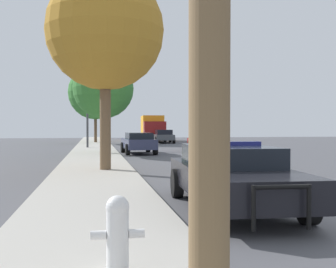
{
  "coord_description": "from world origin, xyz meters",
  "views": [
    {
      "loc": [
        -5.1,
        -7.72,
        1.78
      ],
      "look_at": [
        -0.73,
        17.13,
        1.28
      ],
      "focal_mm": 45.0,
      "sensor_mm": 36.0,
      "label": 1
    }
  ],
  "objects": [
    {
      "name": "car_background_oncoming",
      "position": [
        2.75,
        21.16,
        0.72
      ],
      "size": [
        2.04,
        4.47,
        1.33
      ],
      "rotation": [
        0.0,
        0.0,
        3.18
      ],
      "color": "maroon",
      "rests_on": "ground_plane"
    },
    {
      "name": "tree_sidewalk_far",
      "position": [
        -4.96,
        35.07,
        5.12
      ],
      "size": [
        5.42,
        5.42,
        7.71
      ],
      "color": "brown",
      "rests_on": "sidewalk_left"
    },
    {
      "name": "tree_sidewalk_mid",
      "position": [
        -4.54,
        17.94,
        4.02
      ],
      "size": [
        3.65,
        3.65,
        5.74
      ],
      "color": "brown",
      "rests_on": "sidewalk_left"
    },
    {
      "name": "tree_sidewalk_near",
      "position": [
        -4.69,
        8.3,
        5.32
      ],
      "size": [
        4.44,
        4.44,
        7.43
      ],
      "color": "brown",
      "rests_on": "sidewalk_left"
    },
    {
      "name": "police_car",
      "position": [
        -2.2,
        0.91,
        0.74
      ],
      "size": [
        2.31,
        5.27,
        1.43
      ],
      "rotation": [
        0.0,
        0.0,
        3.1
      ],
      "color": "black",
      "rests_on": "ground_plane"
    },
    {
      "name": "sidewalk_left",
      "position": [
        -5.1,
        0.0,
        0.07
      ],
      "size": [
        3.0,
        110.0,
        0.13
      ],
      "color": "#ADA89E",
      "rests_on": "ground_plane"
    },
    {
      "name": "traffic_light",
      "position": [
        -4.2,
        24.84,
        3.49
      ],
      "size": [
        3.45,
        0.35,
        4.74
      ],
      "color": "#424247",
      "rests_on": "sidewalk_left"
    },
    {
      "name": "car_background_midblock",
      "position": [
        -2.33,
        18.88,
        0.73
      ],
      "size": [
        2.08,
        4.31,
        1.34
      ],
      "rotation": [
        0.0,
        0.0,
        0.04
      ],
      "color": "#333856",
      "rests_on": "ground_plane"
    },
    {
      "name": "fire_hydrant",
      "position": [
        -4.85,
        -2.94,
        0.59
      ],
      "size": [
        0.61,
        0.27,
        0.86
      ],
      "color": "white",
      "rests_on": "sidewalk_left"
    },
    {
      "name": "car_background_distant",
      "position": [
        1.95,
        35.02,
        0.73
      ],
      "size": [
        2.18,
        4.66,
        1.37
      ],
      "rotation": [
        0.0,
        0.0,
        -0.05
      ],
      "color": "#474C51",
      "rests_on": "ground_plane"
    },
    {
      "name": "box_truck",
      "position": [
        1.61,
        40.8,
        1.59
      ],
      "size": [
        2.9,
        7.22,
        2.95
      ],
      "rotation": [
        0.0,
        0.0,
        3.09
      ],
      "color": "maroon",
      "rests_on": "ground_plane"
    }
  ]
}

